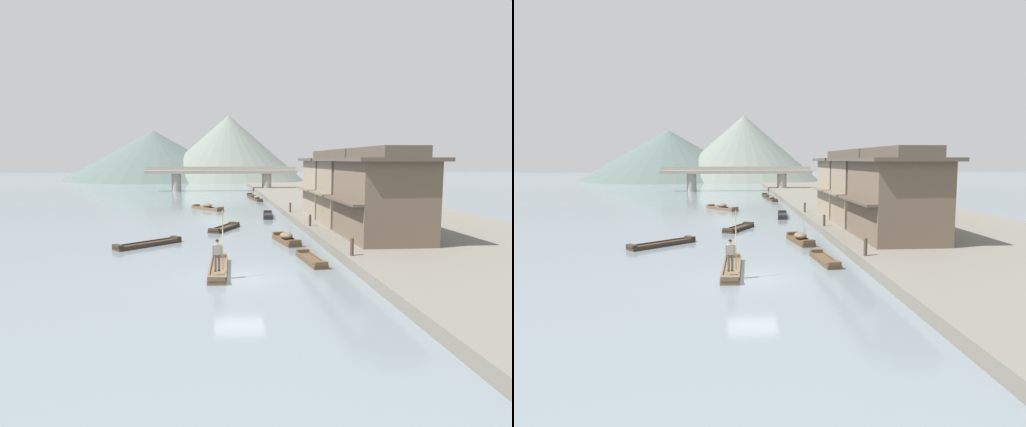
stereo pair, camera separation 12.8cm
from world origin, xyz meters
TOP-DOWN VIEW (x-y plane):
  - ground_plane at (0.00, 0.00)m, footprint 400.00×400.00m
  - riverbank_right at (15.04, 30.00)m, footprint 18.00×110.00m
  - boat_foreground_poled at (-1.03, 1.45)m, footprint 1.12×5.55m
  - boatman_person at (-1.07, -0.16)m, footprint 0.56×0.29m
  - boat_moored_nearest at (-0.43, 16.20)m, footprint 2.80×4.43m
  - boat_moored_second at (3.87, 9.71)m, footprint 1.62×4.09m
  - boat_moored_third at (-2.18, 32.13)m, footprint 3.90×4.49m
  - boat_moored_far at (4.80, 44.48)m, footprint 1.41×5.49m
  - boat_midriver_drifting at (4.51, 50.63)m, footprint 1.14×5.81m
  - boat_midriver_upstream at (4.20, 24.39)m, footprint 1.38×4.47m
  - boat_upstream_distant at (4.34, 3.30)m, footprint 1.16×3.97m
  - boat_crossing_west at (-5.80, 9.25)m, footprint 4.36×4.00m
  - house_waterfront_nearest at (9.94, 7.39)m, footprint 5.89×8.19m
  - house_waterfront_second at (9.79, 14.24)m, footprint 5.59×6.04m
  - house_waterfront_tall at (10.27, 20.21)m, footprint 6.55×6.67m
  - mooring_post_dock_near at (6.39, 2.13)m, footprint 0.20×0.20m
  - mooring_post_dock_mid at (6.39, 13.65)m, footprint 0.20×0.20m
  - mooring_post_dock_far at (6.39, 23.59)m, footprint 0.20×0.20m
  - stone_bridge at (0.00, 64.84)m, footprint 28.40×2.40m
  - hill_far_west at (-19.47, 116.61)m, footprint 51.87×51.87m
  - hill_far_centre at (2.64, 112.49)m, footprint 43.59×43.59m

SIDE VIEW (x-z plane):
  - ground_plane at x=0.00m, z-range 0.00..0.00m
  - boat_crossing_west at x=-5.80m, z-range -0.07..0.33m
  - boat_moored_nearest at x=-0.43m, z-range -0.07..0.34m
  - boat_foreground_poled at x=-1.03m, z-range -0.07..0.35m
  - boat_upstream_distant at x=4.34m, z-range -0.07..0.36m
  - boat_midriver_drifting at x=4.51m, z-range -0.08..0.37m
  - boat_midriver_upstream at x=4.20m, z-range -0.08..0.41m
  - boat_moored_far at x=4.80m, z-range -0.12..0.54m
  - boat_moored_third at x=-2.18m, z-range -0.12..0.66m
  - boat_moored_second at x=3.87m, z-range -0.10..0.65m
  - riverbank_right at x=15.04m, z-range 0.00..0.60m
  - mooring_post_dock_mid at x=6.39m, z-range 0.60..1.51m
  - mooring_post_dock_far at x=6.39m, z-range 0.60..1.56m
  - mooring_post_dock_near at x=6.39m, z-range 0.60..1.58m
  - boatman_person at x=-1.07m, z-range -0.09..2.95m
  - stone_bridge at x=0.00m, z-range 0.75..5.36m
  - house_waterfront_nearest at x=9.94m, z-range 0.52..6.66m
  - house_waterfront_tall at x=10.27m, z-range 0.53..6.67m
  - house_waterfront_second at x=9.79m, z-range 0.54..6.68m
  - hill_far_west at x=-19.47m, z-range 0.00..14.54m
  - hill_far_centre at x=2.64m, z-range 0.00..18.63m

